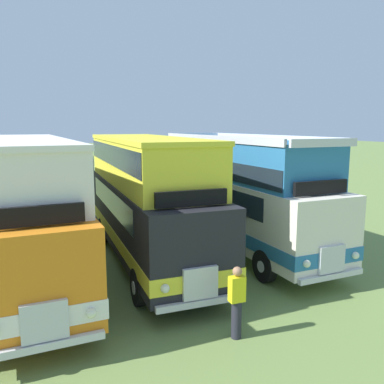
% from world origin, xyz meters
% --- Properties ---
extents(bus_fourth_in_row, '(2.90, 11.70, 4.49)m').
position_xyz_m(bus_fourth_in_row, '(1.96, -0.02, 2.48)').
color(bus_fourth_in_row, orange).
rests_on(bus_fourth_in_row, ground).
extents(bus_fifth_in_row, '(2.81, 10.08, 4.49)m').
position_xyz_m(bus_fifth_in_row, '(5.88, -0.22, 2.47)').
color(bus_fifth_in_row, black).
rests_on(bus_fifth_in_row, ground).
extents(bus_sixth_in_row, '(2.80, 10.30, 4.52)m').
position_xyz_m(bus_sixth_in_row, '(9.79, 0.06, 2.36)').
color(bus_sixth_in_row, silver).
rests_on(bus_sixth_in_row, ground).
extents(marshal_person, '(0.36, 0.24, 1.73)m').
position_xyz_m(marshal_person, '(6.28, -6.16, 0.89)').
color(marshal_person, '#23232D').
rests_on(marshal_person, ground).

